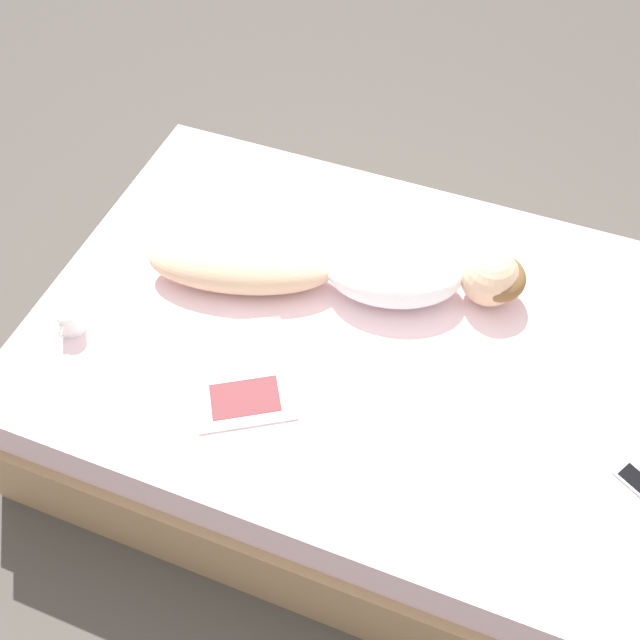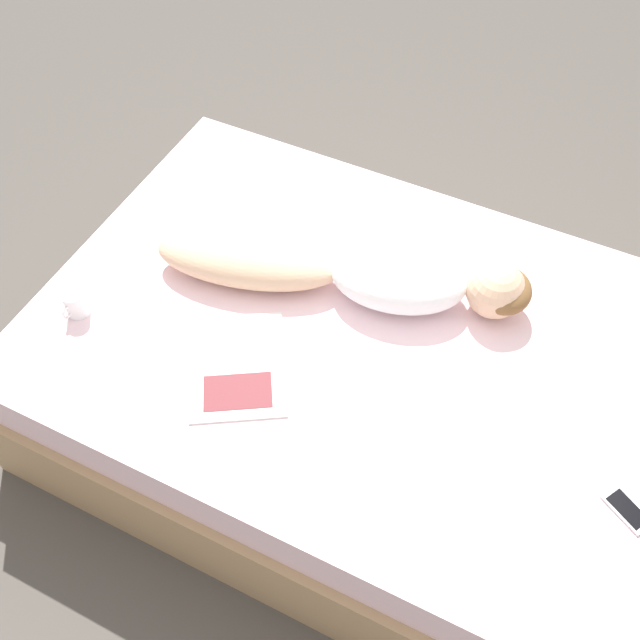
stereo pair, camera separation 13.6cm
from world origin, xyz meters
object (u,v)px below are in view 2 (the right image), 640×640
open_magazine (237,367)px  person (356,272)px  coffee_mug (75,303)px  cell_phone (627,510)px

open_magazine → person: bearing=125.5°
coffee_mug → cell_phone: bearing=93.3°
coffee_mug → person: bearing=122.5°
person → coffee_mug: bearing=-73.0°
open_magazine → coffee_mug: coffee_mug is taller
open_magazine → cell_phone: 1.22m
open_magazine → coffee_mug: bearing=-117.1°
cell_phone → open_magazine: bearing=-56.9°
person → cell_phone: person is taller
person → open_magazine: 0.51m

